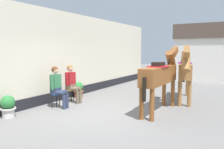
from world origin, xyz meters
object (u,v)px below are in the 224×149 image
at_px(seated_visitor_near, 57,85).
at_px(flower_planter_near, 8,106).
at_px(seated_visitor_far, 72,82).
at_px(saddled_horse_near, 161,75).
at_px(saddled_horse_far, 185,71).
at_px(flower_planter_far, 78,89).

xyz_separation_m(seated_visitor_near, flower_planter_near, (-0.45, -1.54, -0.44)).
relative_size(seated_visitor_far, saddled_horse_near, 0.46).
distance_m(seated_visitor_far, saddled_horse_far, 4.21).
height_order(seated_visitor_far, flower_planter_far, seated_visitor_far).
bearing_deg(saddled_horse_far, seated_visitor_far, -146.57).
bearing_deg(flower_planter_far, flower_planter_near, -89.99).
bearing_deg(flower_planter_near, seated_visitor_near, 73.66).
relative_size(seated_visitor_near, seated_visitor_far, 1.00).
distance_m(seated_visitor_near, saddled_horse_far, 4.66).
bearing_deg(seated_visitor_far, flower_planter_far, 114.19).
relative_size(saddled_horse_near, saddled_horse_far, 1.02).
relative_size(flower_planter_near, flower_planter_far, 1.00).
height_order(saddled_horse_near, saddled_horse_far, same).
distance_m(saddled_horse_near, saddled_horse_far, 1.86).
relative_size(saddled_horse_near, flower_planter_near, 4.68).
bearing_deg(saddled_horse_far, flower_planter_near, -129.58).
xyz_separation_m(seated_visitor_near, saddled_horse_far, (3.42, 3.14, 0.38)).
xyz_separation_m(seated_visitor_far, flower_planter_near, (-0.37, -2.37, -0.44)).
height_order(saddled_horse_far, flower_planter_near, saddled_horse_far).
xyz_separation_m(saddled_horse_near, saddled_horse_far, (0.32, 1.83, 0.00)).
height_order(seated_visitor_far, saddled_horse_far, saddled_horse_far).
relative_size(saddled_horse_near, flower_planter_far, 4.68).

